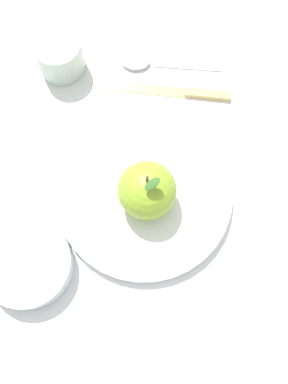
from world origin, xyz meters
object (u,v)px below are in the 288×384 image
object	(u,v)px
apple	(147,190)
spoon	(147,63)
side_bowl	(27,263)
cup	(59,54)
dinner_plate	(144,194)
knife	(178,92)

from	to	relation	value
apple	spoon	xyz separation A→B (m)	(-0.19, 0.16, -0.06)
apple	side_bowl	xyz separation A→B (m)	(-0.04, -0.19, -0.04)
spoon	apple	bearing A→B (deg)	-39.99
apple	cup	size ratio (longest dim) A/B	1.32
dinner_plate	cup	distance (m)	0.27
cup	knife	bearing A→B (deg)	35.69
side_bowl	cup	world-z (taller)	cup
side_bowl	spoon	world-z (taller)	side_bowl
apple	spoon	bearing A→B (deg)	140.01
knife	dinner_plate	bearing A→B (deg)	-57.48
knife	side_bowl	bearing A→B (deg)	-77.87
cup	side_bowl	bearing A→B (deg)	-44.88
side_bowl	spoon	bearing A→B (deg)	113.42
dinner_plate	cup	size ratio (longest dim) A/B	3.48
dinner_plate	side_bowl	size ratio (longest dim) A/B	2.09
apple	dinner_plate	bearing A→B (deg)	161.95
cup	spoon	size ratio (longest dim) A/B	0.56
spoon	side_bowl	bearing A→B (deg)	-66.58
dinner_plate	side_bowl	bearing A→B (deg)	-97.17
apple	spoon	size ratio (longest dim) A/B	0.74
dinner_plate	apple	xyz separation A→B (m)	(0.01, -0.00, 0.05)
apple	spoon	world-z (taller)	apple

